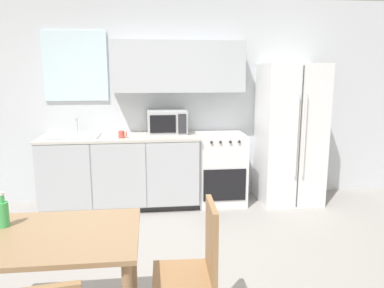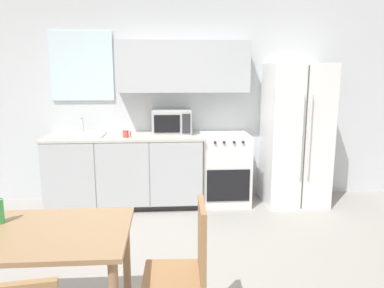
{
  "view_description": "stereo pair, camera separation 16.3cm",
  "coord_description": "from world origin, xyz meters",
  "px_view_note": "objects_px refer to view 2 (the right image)",
  "views": [
    {
      "loc": [
        -0.08,
        -3.06,
        1.75
      ],
      "look_at": [
        0.33,
        0.51,
        1.05
      ],
      "focal_mm": 35.0,
      "sensor_mm": 36.0,
      "label": 1
    },
    {
      "loc": [
        0.08,
        -3.07,
        1.75
      ],
      "look_at": [
        0.33,
        0.51,
        1.05
      ],
      "focal_mm": 35.0,
      "sensor_mm": 36.0,
      "label": 2
    }
  ],
  "objects_px": {
    "microwave": "(172,122)",
    "dining_chair_side": "(189,262)",
    "dining_table": "(31,249)",
    "oven_range": "(225,169)",
    "refrigerator": "(295,135)",
    "coffee_mug": "(126,134)"
  },
  "relations": [
    {
      "from": "oven_range",
      "to": "dining_table",
      "type": "relative_size",
      "value": 0.77
    },
    {
      "from": "dining_table",
      "to": "dining_chair_side",
      "type": "relative_size",
      "value": 1.31
    },
    {
      "from": "coffee_mug",
      "to": "dining_chair_side",
      "type": "relative_size",
      "value": 0.11
    },
    {
      "from": "dining_table",
      "to": "oven_range",
      "type": "bearing_deg",
      "value": 57.87
    },
    {
      "from": "microwave",
      "to": "dining_chair_side",
      "type": "xyz_separation_m",
      "value": [
        0.06,
        -2.67,
        -0.56
      ]
    },
    {
      "from": "microwave",
      "to": "coffee_mug",
      "type": "bearing_deg",
      "value": -155.61
    },
    {
      "from": "refrigerator",
      "to": "microwave",
      "type": "height_order",
      "value": "refrigerator"
    },
    {
      "from": "refrigerator",
      "to": "dining_chair_side",
      "type": "bearing_deg",
      "value": -121.67
    },
    {
      "from": "coffee_mug",
      "to": "microwave",
      "type": "bearing_deg",
      "value": 24.39
    },
    {
      "from": "oven_range",
      "to": "coffee_mug",
      "type": "distance_m",
      "value": 1.38
    },
    {
      "from": "microwave",
      "to": "dining_chair_side",
      "type": "bearing_deg",
      "value": -88.61
    },
    {
      "from": "refrigerator",
      "to": "coffee_mug",
      "type": "distance_m",
      "value": 2.21
    },
    {
      "from": "refrigerator",
      "to": "dining_table",
      "type": "relative_size",
      "value": 1.52
    },
    {
      "from": "coffee_mug",
      "to": "dining_table",
      "type": "relative_size",
      "value": 0.09
    },
    {
      "from": "oven_range",
      "to": "dining_chair_side",
      "type": "height_order",
      "value": "oven_range"
    },
    {
      "from": "oven_range",
      "to": "microwave",
      "type": "height_order",
      "value": "microwave"
    },
    {
      "from": "dining_table",
      "to": "dining_chair_side",
      "type": "height_order",
      "value": "dining_chair_side"
    },
    {
      "from": "coffee_mug",
      "to": "dining_chair_side",
      "type": "bearing_deg",
      "value": -75.26
    },
    {
      "from": "oven_range",
      "to": "refrigerator",
      "type": "xyz_separation_m",
      "value": [
        0.93,
        -0.04,
        0.46
      ]
    },
    {
      "from": "refrigerator",
      "to": "coffee_mug",
      "type": "height_order",
      "value": "refrigerator"
    },
    {
      "from": "microwave",
      "to": "oven_range",
      "type": "bearing_deg",
      "value": -7.13
    },
    {
      "from": "oven_range",
      "to": "dining_chair_side",
      "type": "xyz_separation_m",
      "value": [
        -0.64,
        -2.58,
        0.07
      ]
    }
  ]
}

